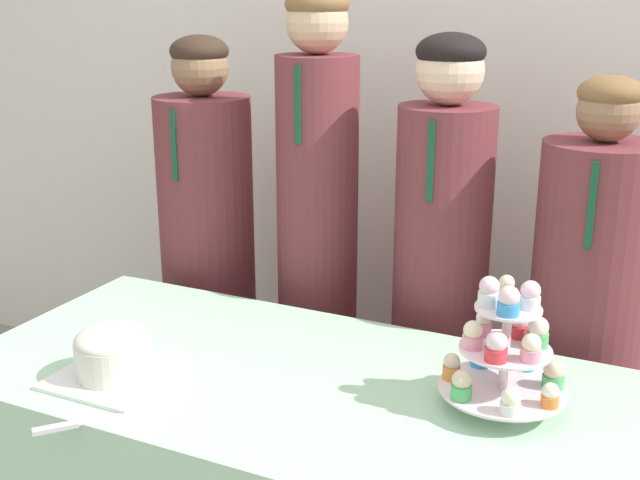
{
  "coord_description": "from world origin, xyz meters",
  "views": [
    {
      "loc": [
        0.8,
        -1.13,
        1.59
      ],
      "look_at": [
        0.06,
        0.43,
        1.05
      ],
      "focal_mm": 45.0,
      "sensor_mm": 36.0,
      "label": 1
    }
  ],
  "objects_px": {
    "cupcake_stand": "(506,349)",
    "student_0": "(209,269)",
    "round_cake": "(114,353)",
    "cake_knife": "(83,423)",
    "student_3": "(583,347)",
    "student_1": "(317,259)",
    "student_2": "(439,300)"
  },
  "relations": [
    {
      "from": "cake_knife",
      "to": "cupcake_stand",
      "type": "bearing_deg",
      "value": -18.37
    },
    {
      "from": "cake_knife",
      "to": "student_2",
      "type": "bearing_deg",
      "value": 16.99
    },
    {
      "from": "student_3",
      "to": "round_cake",
      "type": "bearing_deg",
      "value": -139.75
    },
    {
      "from": "student_2",
      "to": "round_cake",
      "type": "bearing_deg",
      "value": -123.63
    },
    {
      "from": "cake_knife",
      "to": "round_cake",
      "type": "bearing_deg",
      "value": 62.37
    },
    {
      "from": "student_1",
      "to": "cake_knife",
      "type": "bearing_deg",
      "value": -93.71
    },
    {
      "from": "cake_knife",
      "to": "student_3",
      "type": "height_order",
      "value": "student_3"
    },
    {
      "from": "cupcake_stand",
      "to": "student_3",
      "type": "relative_size",
      "value": 0.22
    },
    {
      "from": "student_3",
      "to": "cupcake_stand",
      "type": "bearing_deg",
      "value": -100.27
    },
    {
      "from": "round_cake",
      "to": "student_2",
      "type": "distance_m",
      "value": 0.97
    },
    {
      "from": "student_3",
      "to": "student_2",
      "type": "bearing_deg",
      "value": -180.0
    },
    {
      "from": "cupcake_stand",
      "to": "student_0",
      "type": "xyz_separation_m",
      "value": [
        -1.12,
        0.56,
        -0.17
      ]
    },
    {
      "from": "student_1",
      "to": "student_2",
      "type": "relative_size",
      "value": 1.08
    },
    {
      "from": "cupcake_stand",
      "to": "student_3",
      "type": "height_order",
      "value": "student_3"
    },
    {
      "from": "student_3",
      "to": "student_1",
      "type": "bearing_deg",
      "value": -180.0
    },
    {
      "from": "cake_knife",
      "to": "student_0",
      "type": "bearing_deg",
      "value": 60.62
    },
    {
      "from": "cake_knife",
      "to": "cupcake_stand",
      "type": "xyz_separation_m",
      "value": [
        0.78,
        0.45,
        0.14
      ]
    },
    {
      "from": "cupcake_stand",
      "to": "student_2",
      "type": "relative_size",
      "value": 0.2
    },
    {
      "from": "student_1",
      "to": "student_3",
      "type": "xyz_separation_m",
      "value": [
        0.82,
        0.0,
        -0.14
      ]
    },
    {
      "from": "round_cake",
      "to": "student_0",
      "type": "xyz_separation_m",
      "value": [
        -0.27,
        0.81,
        -0.09
      ]
    },
    {
      "from": "cupcake_stand",
      "to": "student_3",
      "type": "bearing_deg",
      "value": 79.73
    },
    {
      "from": "cake_knife",
      "to": "student_0",
      "type": "xyz_separation_m",
      "value": [
        -0.34,
        1.0,
        -0.03
      ]
    },
    {
      "from": "student_1",
      "to": "student_2",
      "type": "bearing_deg",
      "value": 0.0
    },
    {
      "from": "cake_knife",
      "to": "student_3",
      "type": "xyz_separation_m",
      "value": [
        0.88,
        1.0,
        -0.07
      ]
    },
    {
      "from": "student_0",
      "to": "round_cake",
      "type": "bearing_deg",
      "value": -71.61
    },
    {
      "from": "round_cake",
      "to": "cake_knife",
      "type": "distance_m",
      "value": 0.22
    },
    {
      "from": "round_cake",
      "to": "cake_knife",
      "type": "xyz_separation_m",
      "value": [
        0.07,
        -0.2,
        -0.06
      ]
    },
    {
      "from": "cake_knife",
      "to": "student_2",
      "type": "xyz_separation_m",
      "value": [
        0.46,
        1.0,
        -0.0
      ]
    },
    {
      "from": "cake_knife",
      "to": "student_1",
      "type": "bearing_deg",
      "value": 38.09
    },
    {
      "from": "round_cake",
      "to": "student_1",
      "type": "distance_m",
      "value": 0.82
    },
    {
      "from": "round_cake",
      "to": "student_2",
      "type": "bearing_deg",
      "value": 56.37
    },
    {
      "from": "cake_knife",
      "to": "student_3",
      "type": "relative_size",
      "value": 0.18
    }
  ]
}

